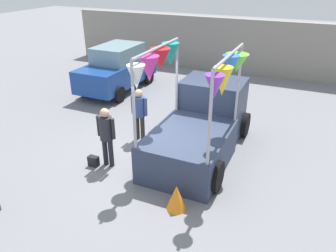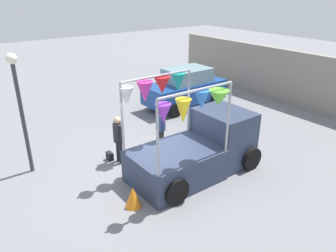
{
  "view_description": "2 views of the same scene",
  "coord_description": "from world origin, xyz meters",
  "px_view_note": "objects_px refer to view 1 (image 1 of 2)",
  "views": [
    {
      "loc": [
        3.5,
        -6.86,
        4.79
      ],
      "look_at": [
        0.45,
        -0.06,
        1.15
      ],
      "focal_mm": 35.0,
      "sensor_mm": 36.0,
      "label": 1
    },
    {
      "loc": [
        7.72,
        -5.2,
        5.48
      ],
      "look_at": [
        0.21,
        0.4,
        1.45
      ],
      "focal_mm": 35.0,
      "sensor_mm": 36.0,
      "label": 2
    }
  ],
  "objects_px": {
    "vendor_truck": "(202,121)",
    "folded_kite_bundle_tangerine": "(176,197)",
    "person_vendor": "(139,110)",
    "parked_car": "(117,68)",
    "person_customer": "(106,132)",
    "handbag": "(94,161)"
  },
  "relations": [
    {
      "from": "person_vendor",
      "to": "folded_kite_bundle_tangerine",
      "type": "relative_size",
      "value": 2.7
    },
    {
      "from": "parked_car",
      "to": "person_vendor",
      "type": "height_order",
      "value": "parked_car"
    },
    {
      "from": "person_vendor",
      "to": "parked_car",
      "type": "bearing_deg",
      "value": 129.86
    },
    {
      "from": "person_vendor",
      "to": "handbag",
      "type": "bearing_deg",
      "value": -102.63
    },
    {
      "from": "person_customer",
      "to": "parked_car",
      "type": "bearing_deg",
      "value": 119.43
    },
    {
      "from": "person_customer",
      "to": "folded_kite_bundle_tangerine",
      "type": "bearing_deg",
      "value": -20.87
    },
    {
      "from": "vendor_truck",
      "to": "folded_kite_bundle_tangerine",
      "type": "bearing_deg",
      "value": -82.09
    },
    {
      "from": "vendor_truck",
      "to": "person_customer",
      "type": "xyz_separation_m",
      "value": [
        -1.95,
        -1.81,
        0.08
      ]
    },
    {
      "from": "vendor_truck",
      "to": "handbag",
      "type": "distance_m",
      "value": 3.15
    },
    {
      "from": "person_vendor",
      "to": "folded_kite_bundle_tangerine",
      "type": "xyz_separation_m",
      "value": [
        2.27,
        -2.53,
        -0.67
      ]
    },
    {
      "from": "handbag",
      "to": "folded_kite_bundle_tangerine",
      "type": "distance_m",
      "value": 2.77
    },
    {
      "from": "person_vendor",
      "to": "person_customer",
      "type": "bearing_deg",
      "value": -92.17
    },
    {
      "from": "vendor_truck",
      "to": "handbag",
      "type": "xyz_separation_m",
      "value": [
        -2.3,
        -2.01,
        -0.77
      ]
    },
    {
      "from": "vendor_truck",
      "to": "person_customer",
      "type": "distance_m",
      "value": 2.66
    },
    {
      "from": "person_customer",
      "to": "handbag",
      "type": "distance_m",
      "value": 0.94
    },
    {
      "from": "person_vendor",
      "to": "handbag",
      "type": "xyz_separation_m",
      "value": [
        -0.41,
        -1.84,
        -0.83
      ]
    },
    {
      "from": "vendor_truck",
      "to": "parked_car",
      "type": "relative_size",
      "value": 1.01
    },
    {
      "from": "vendor_truck",
      "to": "person_vendor",
      "type": "height_order",
      "value": "vendor_truck"
    },
    {
      "from": "vendor_truck",
      "to": "parked_car",
      "type": "distance_m",
      "value": 6.03
    },
    {
      "from": "handbag",
      "to": "folded_kite_bundle_tangerine",
      "type": "xyz_separation_m",
      "value": [
        2.68,
        -0.69,
        0.16
      ]
    },
    {
      "from": "vendor_truck",
      "to": "folded_kite_bundle_tangerine",
      "type": "relative_size",
      "value": 6.76
    },
    {
      "from": "person_customer",
      "to": "vendor_truck",
      "type": "bearing_deg",
      "value": 42.8
    }
  ]
}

